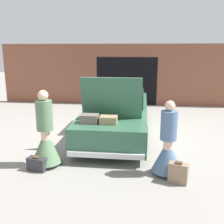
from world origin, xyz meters
name	(u,v)px	position (x,y,z in m)	size (l,w,h in m)	color
ground_plane	(117,131)	(0.00, 0.00, 0.00)	(40.00, 40.00, 0.00)	gray
garage_wall_back	(127,75)	(0.00, 4.24, 1.39)	(12.00, 0.14, 2.80)	brown
car	(117,113)	(0.00, 0.02, 0.58)	(1.86, 5.30, 1.90)	#336047
person_left	(46,140)	(-1.33, -2.71, 0.61)	(0.68, 0.68, 1.72)	beige
person_right	(168,149)	(1.33, -2.81, 0.56)	(0.64, 0.64, 1.58)	beige
suitcase_beside_left_person	(37,164)	(-1.45, -2.98, 0.15)	(0.45, 0.29, 0.32)	#2D2D33
suitcase_beside_right_person	(178,173)	(1.52, -3.17, 0.21)	(0.41, 0.28, 0.44)	#8C7259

